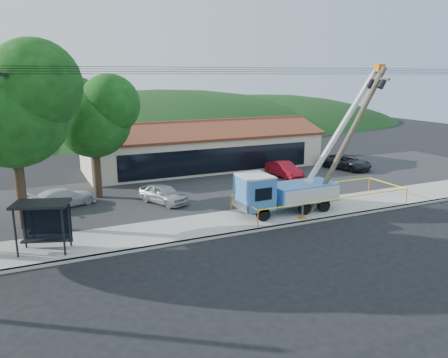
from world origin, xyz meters
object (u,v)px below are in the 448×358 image
Objects in this scene: leaning_pole at (351,132)px; car_white at (64,208)px; bus_shelter at (43,215)px; car_silver at (164,204)px; utility_truck at (285,190)px; car_red at (284,178)px; car_dark at (346,170)px.

leaning_pole is 19.92m from car_white.
car_silver is (7.92, 5.74, -2.03)m from bus_shelter.
utility_truck is 5.81m from leaning_pole.
car_red is (0.92, 9.43, -5.19)m from leaning_pole.
car_red is at bearing 58.09° from utility_truck.
leaning_pole is at bearing -133.79° from car_white.
car_silver is 0.96× the size of car_red.
car_silver reaches higher than car_white.
car_red is (19.90, 9.16, -2.03)m from bus_shelter.
car_white is at bearing -179.80° from car_red.
car_silver is (-11.06, 6.00, -5.19)m from leaning_pole.
leaning_pole reaches higher than car_silver.
leaning_pole is 13.61m from car_silver.
car_dark is (27.04, 9.49, -2.03)m from bus_shelter.
car_white is at bearing 136.39° from car_silver.
leaning_pole is 2.13× the size of car_white.
car_red is 0.84× the size of car_dark.
car_dark reaches higher than car_red.
car_red is at bearing -104.77° from car_white.
car_white is at bearing 150.31° from utility_truck.
utility_truck is 15.65m from car_dark.
car_red reaches higher than car_silver.
car_dark is (19.12, 3.76, 0.00)m from car_silver.
car_dark is (12.61, 9.11, -1.63)m from utility_truck.
car_dark is (7.15, 0.33, 0.00)m from car_red.
leaning_pole is 13.68m from car_dark.
utility_truck is 14.44m from bus_shelter.
utility_truck reaches higher than leaning_pole.
car_white is at bearing 97.59° from bus_shelter.
bus_shelter is 9.99m from car_silver.
car_dark is (25.54, 1.74, 0.00)m from car_white.
utility_truck is at bearing -126.10° from car_red.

